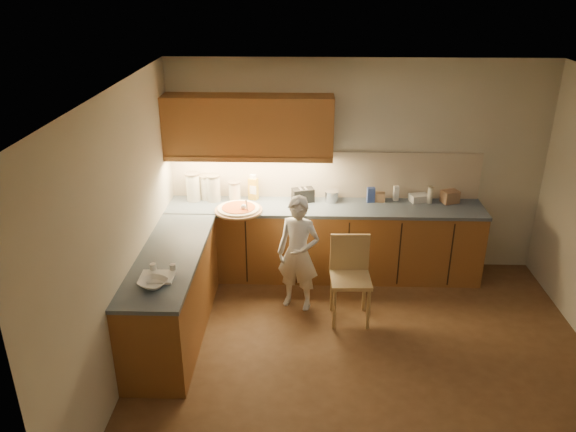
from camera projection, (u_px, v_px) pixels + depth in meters
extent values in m
plane|color=#54351C|center=(366.00, 360.00, 5.48)|extent=(4.50, 4.50, 0.00)
cube|color=beige|center=(356.00, 168.00, 6.79)|extent=(4.50, 0.04, 2.60)
cube|color=beige|center=(413.00, 399.00, 3.12)|extent=(4.50, 0.04, 2.60)
cube|color=beige|center=(122.00, 237.00, 5.02)|extent=(0.04, 4.00, 2.60)
cube|color=white|center=(384.00, 93.00, 4.43)|extent=(4.50, 4.00, 0.04)
cube|color=brown|center=(324.00, 242.00, 6.87)|extent=(3.75, 0.60, 0.88)
cube|color=brown|center=(173.00, 296.00, 5.72)|extent=(0.60, 2.00, 0.88)
cube|color=#465565|center=(325.00, 207.00, 6.68)|extent=(3.77, 0.62, 0.04)
cube|color=#465565|center=(169.00, 256.00, 5.54)|extent=(0.62, 2.02, 0.04)
cube|color=black|center=(196.00, 251.00, 6.64)|extent=(0.02, 0.01, 0.80)
cube|color=black|center=(246.00, 252.00, 6.62)|extent=(0.02, 0.01, 0.80)
cube|color=black|center=(297.00, 253.00, 6.60)|extent=(0.02, 0.01, 0.80)
cube|color=black|center=(348.00, 254.00, 6.58)|extent=(0.02, 0.01, 0.80)
cube|color=black|center=(399.00, 254.00, 6.57)|extent=(0.02, 0.01, 0.80)
cube|color=black|center=(451.00, 255.00, 6.55)|extent=(0.02, 0.01, 0.80)
cube|color=beige|center=(325.00, 175.00, 6.82)|extent=(3.75, 0.02, 0.58)
cube|color=brown|center=(248.00, 126.00, 6.44)|extent=(1.95, 0.35, 0.70)
cube|color=brown|center=(248.00, 160.00, 6.42)|extent=(1.95, 0.02, 0.06)
cylinder|color=tan|center=(239.00, 210.00, 6.52)|extent=(0.56, 0.56, 0.02)
cylinder|color=beige|center=(239.00, 208.00, 6.51)|extent=(0.49, 0.49, 0.02)
cylinder|color=#BE4719|center=(238.00, 207.00, 6.51)|extent=(0.39, 0.39, 0.01)
sphere|color=white|center=(244.00, 207.00, 6.45)|extent=(0.07, 0.07, 0.07)
cylinder|color=white|center=(247.00, 206.00, 6.38)|extent=(0.03, 0.13, 0.22)
imported|color=white|center=(298.00, 254.00, 6.12)|extent=(0.55, 0.45, 1.31)
cylinder|color=tan|center=(334.00, 310.00, 5.87)|extent=(0.04, 0.04, 0.47)
cylinder|color=tan|center=(368.00, 310.00, 5.87)|extent=(0.04, 0.04, 0.47)
cylinder|color=tan|center=(332.00, 292.00, 6.19)|extent=(0.04, 0.04, 0.47)
cylinder|color=tan|center=(364.00, 292.00, 6.19)|extent=(0.04, 0.04, 0.47)
cube|color=tan|center=(351.00, 280.00, 5.93)|extent=(0.43, 0.43, 0.04)
cube|color=tan|center=(350.00, 252.00, 6.01)|extent=(0.42, 0.05, 0.42)
imported|color=white|center=(153.00, 283.00, 4.96)|extent=(0.32, 0.32, 0.06)
cylinder|color=white|center=(193.00, 188.00, 6.77)|extent=(0.16, 0.16, 0.33)
cylinder|color=gray|center=(192.00, 174.00, 6.70)|extent=(0.17, 0.17, 0.02)
cylinder|color=white|center=(207.00, 188.00, 6.83)|extent=(0.16, 0.16, 0.28)
cylinder|color=tan|center=(206.00, 176.00, 6.77)|extent=(0.17, 0.17, 0.02)
cylinder|color=beige|center=(214.00, 189.00, 6.76)|extent=(0.16, 0.16, 0.31)
cylinder|color=gray|center=(213.00, 176.00, 6.70)|extent=(0.18, 0.18, 0.02)
cylinder|color=white|center=(235.00, 192.00, 6.79)|extent=(0.14, 0.14, 0.22)
cylinder|color=gray|center=(234.00, 182.00, 6.74)|extent=(0.15, 0.15, 0.02)
cube|color=gold|center=(253.00, 189.00, 6.82)|extent=(0.13, 0.11, 0.27)
cube|color=silver|center=(253.00, 177.00, 6.75)|extent=(0.08, 0.07, 0.05)
cube|color=black|center=(303.00, 195.00, 6.77)|extent=(0.29, 0.21, 0.16)
cube|color=silver|center=(300.00, 189.00, 6.73)|extent=(0.06, 0.11, 0.00)
cube|color=silver|center=(306.00, 188.00, 6.74)|extent=(0.06, 0.11, 0.00)
cylinder|color=silver|center=(331.00, 196.00, 6.78)|extent=(0.17, 0.17, 0.13)
cylinder|color=silver|center=(332.00, 191.00, 6.75)|extent=(0.18, 0.18, 0.01)
cube|color=#334A99|center=(371.00, 195.00, 6.75)|extent=(0.10, 0.07, 0.18)
cube|color=#A57F59|center=(378.00, 197.00, 6.79)|extent=(0.16, 0.12, 0.11)
cube|color=white|center=(396.00, 193.00, 6.81)|extent=(0.07, 0.07, 0.18)
cube|color=silver|center=(419.00, 198.00, 6.79)|extent=(0.25, 0.21, 0.09)
cylinder|color=white|center=(430.00, 195.00, 6.72)|extent=(0.06, 0.06, 0.20)
cylinder|color=gray|center=(431.00, 187.00, 6.67)|extent=(0.07, 0.07, 0.01)
cube|color=#997152|center=(450.00, 197.00, 6.74)|extent=(0.23, 0.21, 0.15)
cube|color=white|center=(157.00, 277.00, 5.10)|extent=(0.31, 0.25, 0.02)
cylinder|color=white|center=(153.00, 268.00, 5.20)|extent=(0.08, 0.08, 0.08)
cylinder|color=silver|center=(173.00, 268.00, 5.20)|extent=(0.07, 0.07, 0.08)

